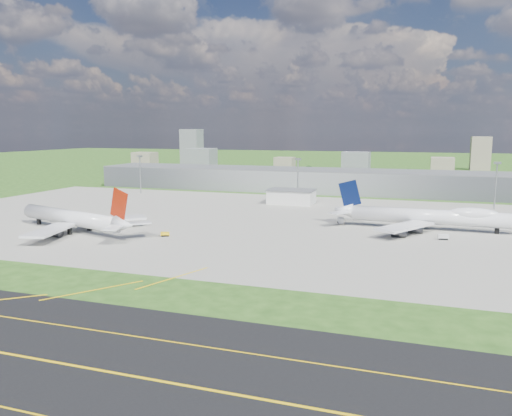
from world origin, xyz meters
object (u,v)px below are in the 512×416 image
(tug_yellow, at_px, (165,234))
(van_white_near, at_px, (341,221))
(airliner_red_twin, at_px, (74,219))
(van_white_far, at_px, (443,237))
(airliner_blue_quad, at_px, (430,217))

(tug_yellow, bearing_deg, van_white_near, 11.07)
(airliner_red_twin, distance_m, van_white_far, 151.38)
(airliner_red_twin, xyz_separation_m, airliner_blue_quad, (142.67, 51.93, 0.26))
(airliner_blue_quad, distance_m, van_white_far, 20.33)
(airliner_blue_quad, xyz_separation_m, tug_yellow, (-101.65, -48.33, -4.87))
(airliner_blue_quad, bearing_deg, tug_yellow, -154.16)
(airliner_red_twin, xyz_separation_m, tug_yellow, (41.01, 3.60, -4.61))
(airliner_red_twin, relative_size, van_white_near, 12.52)
(tug_yellow, distance_m, van_white_far, 110.63)
(airliner_blue_quad, bearing_deg, van_white_far, -74.80)
(van_white_far, bearing_deg, airliner_red_twin, -179.27)
(airliner_blue_quad, xyz_separation_m, van_white_near, (-38.70, 2.69, -4.41))
(airliner_red_twin, bearing_deg, van_white_near, -135.15)
(airliner_blue_quad, xyz_separation_m, van_white_far, (5.05, -19.13, -4.70))
(tug_yellow, height_order, van_white_far, van_white_far)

